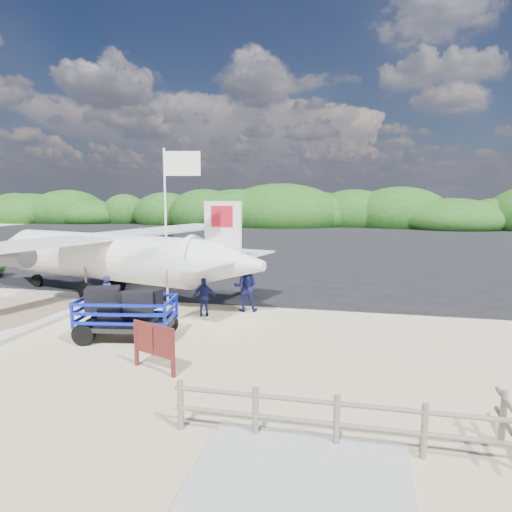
{
  "coord_description": "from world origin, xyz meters",
  "views": [
    {
      "loc": [
        6.3,
        -12.88,
        4.56
      ],
      "look_at": [
        2.36,
        4.46,
        2.18
      ],
      "focal_mm": 32.0,
      "sensor_mm": 36.0,
      "label": 1
    }
  ],
  "objects_px": {
    "flagpole": "(168,325)",
    "crew_a": "(108,295)",
    "baggage_cart": "(128,339)",
    "crew_b": "(246,287)",
    "signboard": "(155,371)",
    "crew_c": "(204,297)"
  },
  "relations": [
    {
      "from": "baggage_cart",
      "to": "crew_c",
      "type": "distance_m",
      "value": 3.6
    },
    {
      "from": "flagpole",
      "to": "signboard",
      "type": "height_order",
      "value": "flagpole"
    },
    {
      "from": "signboard",
      "to": "crew_a",
      "type": "height_order",
      "value": "crew_a"
    },
    {
      "from": "baggage_cart",
      "to": "crew_a",
      "type": "bearing_deg",
      "value": 120.74
    },
    {
      "from": "signboard",
      "to": "crew_a",
      "type": "distance_m",
      "value": 6.63
    },
    {
      "from": "flagpole",
      "to": "crew_b",
      "type": "bearing_deg",
      "value": 49.75
    },
    {
      "from": "signboard",
      "to": "crew_a",
      "type": "bearing_deg",
      "value": 153.56
    },
    {
      "from": "baggage_cart",
      "to": "crew_a",
      "type": "xyz_separation_m",
      "value": [
        -2.29,
        2.74,
        0.75
      ]
    },
    {
      "from": "crew_b",
      "to": "crew_c",
      "type": "height_order",
      "value": "crew_b"
    },
    {
      "from": "baggage_cart",
      "to": "crew_c",
      "type": "height_order",
      "value": "crew_c"
    },
    {
      "from": "baggage_cart",
      "to": "crew_a",
      "type": "relative_size",
      "value": 2.12
    },
    {
      "from": "flagpole",
      "to": "crew_a",
      "type": "relative_size",
      "value": 4.06
    },
    {
      "from": "crew_a",
      "to": "crew_b",
      "type": "relative_size",
      "value": 0.77
    },
    {
      "from": "baggage_cart",
      "to": "flagpole",
      "type": "xyz_separation_m",
      "value": [
        0.63,
        1.75,
        0.0
      ]
    },
    {
      "from": "baggage_cart",
      "to": "crew_b",
      "type": "bearing_deg",
      "value": 47.81
    },
    {
      "from": "crew_b",
      "to": "signboard",
      "type": "bearing_deg",
      "value": 72.54
    },
    {
      "from": "flagpole",
      "to": "crew_a",
      "type": "bearing_deg",
      "value": 161.18
    },
    {
      "from": "flagpole",
      "to": "signboard",
      "type": "relative_size",
      "value": 3.88
    },
    {
      "from": "baggage_cart",
      "to": "crew_a",
      "type": "height_order",
      "value": "crew_a"
    },
    {
      "from": "crew_a",
      "to": "crew_c",
      "type": "bearing_deg",
      "value": -166.6
    },
    {
      "from": "baggage_cart",
      "to": "crew_a",
      "type": "distance_m",
      "value": 3.65
    },
    {
      "from": "flagpole",
      "to": "crew_a",
      "type": "height_order",
      "value": "flagpole"
    }
  ]
}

